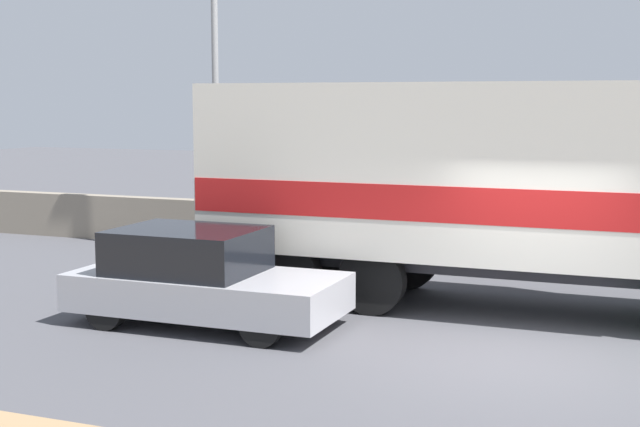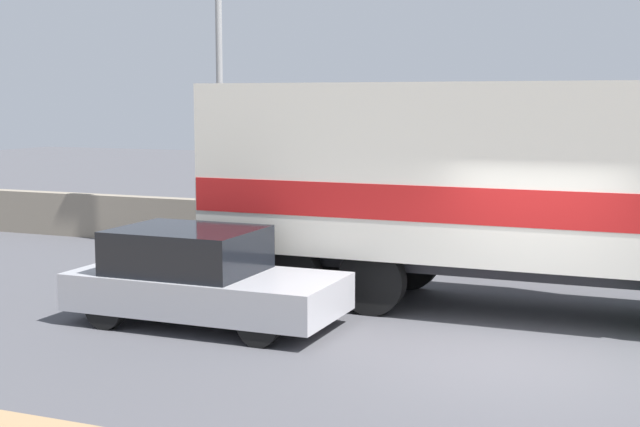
# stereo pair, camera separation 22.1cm
# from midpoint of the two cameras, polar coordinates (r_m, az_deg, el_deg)

# --- Properties ---
(ground_plane) EXTENTS (80.00, 80.00, 0.00)m
(ground_plane) POSITION_cam_midpoint_polar(r_m,az_deg,el_deg) (11.81, 11.93, -9.26)
(ground_plane) COLOR #47474C
(stone_wall_backdrop) EXTENTS (60.00, 0.35, 1.05)m
(stone_wall_backdrop) POSITION_cam_midpoint_polar(r_m,az_deg,el_deg) (18.13, 15.45, -1.87)
(stone_wall_backdrop) COLOR gray
(stone_wall_backdrop) RESTS_ON ground_plane
(street_lamp) EXTENTS (0.56, 0.28, 7.90)m
(street_lamp) POSITION_cam_midpoint_polar(r_m,az_deg,el_deg) (18.99, -7.09, 10.81)
(street_lamp) COLOR gray
(street_lamp) RESTS_ON ground_plane
(box_truck) EXTENTS (8.79, 2.55, 3.59)m
(box_truck) POSITION_cam_midpoint_polar(r_m,az_deg,el_deg) (14.38, 8.51, 1.91)
(box_truck) COLOR #196B38
(box_truck) RESTS_ON ground_plane
(car_hatchback) EXTENTS (4.03, 1.81, 1.43)m
(car_hatchback) POSITION_cam_midpoint_polar(r_m,az_deg,el_deg) (13.39, -8.12, -4.11)
(car_hatchback) COLOR #9E9EA3
(car_hatchback) RESTS_ON ground_plane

